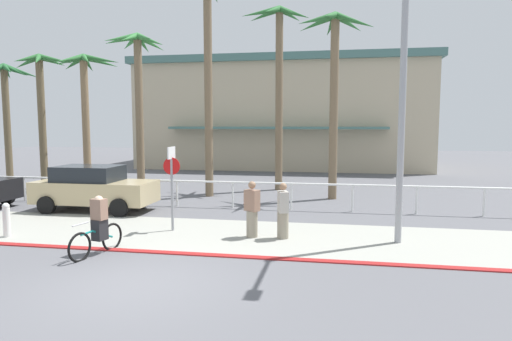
% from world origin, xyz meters
% --- Properties ---
extents(ground_plane, '(80.00, 80.00, 0.00)m').
position_xyz_m(ground_plane, '(0.00, 10.00, 0.00)').
color(ground_plane, '#5B5B60').
extents(sidewalk_strip, '(44.00, 4.00, 0.02)m').
position_xyz_m(sidewalk_strip, '(0.00, 4.20, 0.01)').
color(sidewalk_strip, '#9E9E93').
rests_on(sidewalk_strip, ground).
extents(curb_paint, '(44.00, 0.24, 0.03)m').
position_xyz_m(curb_paint, '(0.00, 2.20, 0.01)').
color(curb_paint, maroon).
rests_on(curb_paint, ground).
extents(building_backdrop, '(21.48, 11.38, 8.00)m').
position_xyz_m(building_backdrop, '(-0.12, 26.98, 4.02)').
color(building_backdrop, '#BCAD8E').
rests_on(building_backdrop, ground).
extents(rail_fence, '(27.29, 0.08, 1.04)m').
position_xyz_m(rail_fence, '(-0.00, 8.50, 0.84)').
color(rail_fence, white).
rests_on(rail_fence, ground).
extents(stop_sign_bike_lane, '(0.52, 0.56, 2.56)m').
position_xyz_m(stop_sign_bike_lane, '(-0.93, 4.48, 1.68)').
color(stop_sign_bike_lane, gray).
rests_on(stop_sign_bike_lane, ground).
extents(bollard_1, '(0.20, 0.20, 1.00)m').
position_xyz_m(bollard_1, '(-5.32, 2.89, 0.52)').
color(bollard_1, white).
rests_on(bollard_1, ground).
extents(streetlight_curb, '(0.24, 2.54, 7.50)m').
position_xyz_m(streetlight_curb, '(5.62, 4.00, 4.28)').
color(streetlight_curb, '#9EA0A5').
rests_on(streetlight_curb, ground).
extents(palm_tree_0, '(2.90, 3.10, 6.48)m').
position_xyz_m(palm_tree_0, '(-13.67, 13.41, 5.05)').
color(palm_tree_0, brown).
rests_on(palm_tree_0, ground).
extents(palm_tree_1, '(3.25, 2.74, 6.72)m').
position_xyz_m(palm_tree_1, '(-10.63, 12.13, 4.88)').
color(palm_tree_1, brown).
rests_on(palm_tree_1, ground).
extents(palm_tree_2, '(3.48, 3.29, 6.67)m').
position_xyz_m(palm_tree_2, '(-8.30, 12.25, 5.04)').
color(palm_tree_2, '#846B4C').
rests_on(palm_tree_2, ground).
extents(palm_tree_3, '(2.98, 3.04, 7.41)m').
position_xyz_m(palm_tree_3, '(-5.19, 11.45, 5.60)').
color(palm_tree_3, '#756047').
rests_on(palm_tree_3, ground).
extents(palm_tree_4, '(3.00, 3.51, 9.55)m').
position_xyz_m(palm_tree_4, '(-1.69, 11.09, 7.01)').
color(palm_tree_4, '#756047').
rests_on(palm_tree_4, ground).
extents(palm_tree_5, '(3.31, 3.17, 8.87)m').
position_xyz_m(palm_tree_5, '(1.07, 13.59, 6.45)').
color(palm_tree_5, '#756047').
rests_on(palm_tree_5, ground).
extents(palm_tree_6, '(3.31, 3.49, 7.92)m').
position_xyz_m(palm_tree_6, '(3.76, 11.37, 5.88)').
color(palm_tree_6, '#756047').
rests_on(palm_tree_6, ground).
extents(car_tan_1, '(4.40, 2.02, 1.69)m').
position_xyz_m(car_tan_1, '(-4.97, 6.98, 0.87)').
color(car_tan_1, tan).
rests_on(car_tan_1, ground).
extents(cyclist_teal_0, '(0.49, 1.78, 1.50)m').
position_xyz_m(cyclist_teal_0, '(-1.86, 1.82, 0.69)').
color(cyclist_teal_0, black).
rests_on(cyclist_teal_0, ground).
extents(pedestrian_0, '(0.40, 0.46, 1.60)m').
position_xyz_m(pedestrian_0, '(2.48, 4.13, 0.73)').
color(pedestrian_0, gray).
rests_on(pedestrian_0, ground).
extents(pedestrian_1, '(0.48, 0.43, 1.63)m').
position_xyz_m(pedestrian_1, '(1.59, 4.11, 0.75)').
color(pedestrian_1, gray).
rests_on(pedestrian_1, ground).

